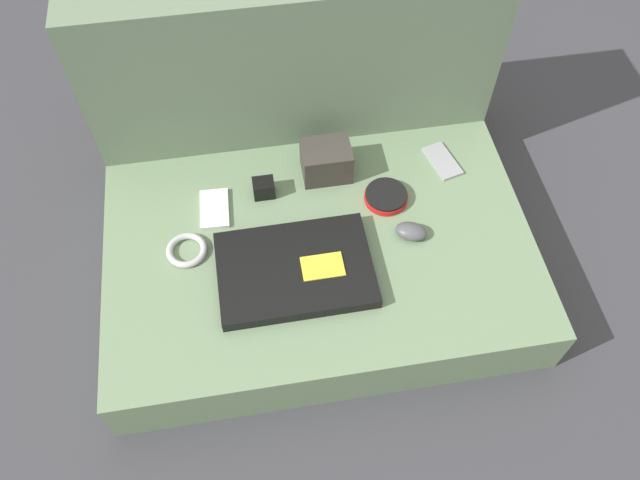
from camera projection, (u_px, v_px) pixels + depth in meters
ground_plane at (320, 278)px, 1.51m from camera, size 8.00×8.00×0.00m
couch_seat at (320, 262)px, 1.45m from camera, size 0.96×0.62×0.15m
couch_backrest at (293, 76)px, 1.51m from camera, size 0.96×0.20×0.55m
laptop at (295, 270)px, 1.34m from camera, size 0.33×0.23×0.03m
computer_mouse at (411, 231)px, 1.39m from camera, size 0.08×0.07×0.03m
speaker_puck at (386, 196)px, 1.45m from camera, size 0.10×0.10×0.02m
phone_silver at (214, 209)px, 1.44m from camera, size 0.07×0.11×0.01m
phone_black at (442, 161)px, 1.52m from camera, size 0.08×0.12×0.01m
camera_pouch at (326, 161)px, 1.47m from camera, size 0.12×0.09×0.09m
charger_brick at (264, 188)px, 1.45m from camera, size 0.05×0.04×0.04m
cable_coil at (187, 250)px, 1.38m from camera, size 0.09×0.09×0.02m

